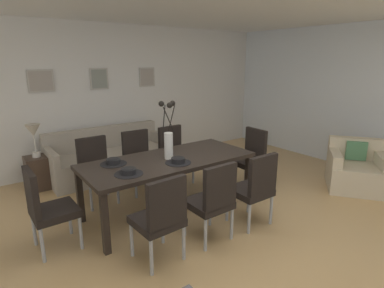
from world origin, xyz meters
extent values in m
plane|color=tan|center=(0.00, 0.00, 0.00)|extent=(9.00, 9.00, 0.00)
cube|color=silver|center=(0.00, 3.25, 1.30)|extent=(9.00, 0.10, 2.60)
cube|color=white|center=(3.65, 0.40, 1.30)|extent=(0.10, 6.30, 2.60)
cube|color=black|center=(-0.10, 0.88, 0.71)|extent=(2.20, 0.95, 0.05)
cube|color=black|center=(0.94, 1.29, 0.34)|extent=(0.07, 0.07, 0.69)
cube|color=black|center=(-1.14, 1.29, 0.34)|extent=(0.07, 0.07, 0.69)
cube|color=black|center=(0.94, 0.46, 0.34)|extent=(0.07, 0.07, 0.69)
cube|color=black|center=(-1.14, 0.46, 0.34)|extent=(0.07, 0.07, 0.69)
cube|color=black|center=(-0.75, 0.08, 0.42)|extent=(0.46, 0.46, 0.08)
cube|color=black|center=(-0.74, -0.11, 0.68)|extent=(0.42, 0.08, 0.48)
cylinder|color=#9EA0A5|center=(-0.57, 0.28, 0.19)|extent=(0.04, 0.04, 0.38)
cylinder|color=#9EA0A5|center=(-0.95, 0.26, 0.19)|extent=(0.04, 0.04, 0.38)
cylinder|color=#9EA0A5|center=(-0.55, -0.10, 0.19)|extent=(0.04, 0.04, 0.38)
cylinder|color=#9EA0A5|center=(-0.93, -0.12, 0.19)|extent=(0.04, 0.04, 0.38)
cube|color=black|center=(-0.76, 1.68, 0.42)|extent=(0.45, 0.45, 0.08)
cube|color=black|center=(-0.76, 1.87, 0.68)|extent=(0.42, 0.07, 0.48)
cylinder|color=#9EA0A5|center=(-0.95, 1.49, 0.19)|extent=(0.04, 0.04, 0.38)
cylinder|color=#9EA0A5|center=(-0.57, 1.50, 0.19)|extent=(0.04, 0.04, 0.38)
cylinder|color=#9EA0A5|center=(-0.95, 1.87, 0.19)|extent=(0.04, 0.04, 0.38)
cylinder|color=#9EA0A5|center=(-0.57, 1.88, 0.19)|extent=(0.04, 0.04, 0.38)
cube|color=black|center=(-0.09, 0.08, 0.42)|extent=(0.44, 0.44, 0.08)
cube|color=black|center=(-0.09, -0.11, 0.68)|extent=(0.42, 0.06, 0.48)
cylinder|color=#9EA0A5|center=(0.10, 0.27, 0.19)|extent=(0.04, 0.04, 0.38)
cylinder|color=#9EA0A5|center=(-0.28, 0.27, 0.19)|extent=(0.04, 0.04, 0.38)
cylinder|color=#9EA0A5|center=(0.10, -0.11, 0.19)|extent=(0.04, 0.04, 0.38)
cylinder|color=#9EA0A5|center=(-0.28, -0.11, 0.19)|extent=(0.04, 0.04, 0.38)
cube|color=black|center=(-0.08, 1.70, 0.42)|extent=(0.45, 0.45, 0.08)
cube|color=black|center=(-0.08, 1.89, 0.68)|extent=(0.42, 0.07, 0.48)
cylinder|color=#9EA0A5|center=(-0.28, 1.52, 0.19)|extent=(0.04, 0.04, 0.38)
cylinder|color=#9EA0A5|center=(0.10, 1.51, 0.19)|extent=(0.04, 0.04, 0.38)
cylinder|color=#9EA0A5|center=(-0.27, 1.90, 0.19)|extent=(0.04, 0.04, 0.38)
cylinder|color=#9EA0A5|center=(0.11, 1.89, 0.19)|extent=(0.04, 0.04, 0.38)
cube|color=black|center=(0.53, 0.04, 0.42)|extent=(0.44, 0.44, 0.08)
cube|color=black|center=(0.53, -0.15, 0.68)|extent=(0.42, 0.06, 0.48)
cylinder|color=#9EA0A5|center=(0.72, 0.23, 0.19)|extent=(0.04, 0.04, 0.38)
cylinder|color=#9EA0A5|center=(0.34, 0.23, 0.19)|extent=(0.04, 0.04, 0.38)
cylinder|color=#9EA0A5|center=(0.72, -0.15, 0.19)|extent=(0.04, 0.04, 0.38)
cylinder|color=#9EA0A5|center=(0.34, -0.15, 0.19)|extent=(0.04, 0.04, 0.38)
cube|color=black|center=(0.54, 1.66, 0.42)|extent=(0.45, 0.45, 0.08)
cube|color=black|center=(0.53, 1.85, 0.68)|extent=(0.42, 0.07, 0.48)
cylinder|color=#9EA0A5|center=(0.35, 1.46, 0.19)|extent=(0.04, 0.04, 0.38)
cylinder|color=#9EA0A5|center=(0.73, 1.48, 0.19)|extent=(0.04, 0.04, 0.38)
cylinder|color=#9EA0A5|center=(0.34, 1.84, 0.19)|extent=(0.04, 0.04, 0.38)
cylinder|color=#9EA0A5|center=(0.72, 1.86, 0.19)|extent=(0.04, 0.04, 0.38)
cube|color=black|center=(-1.52, 0.89, 0.42)|extent=(0.45, 0.45, 0.08)
cube|color=black|center=(-1.71, 0.88, 0.68)|extent=(0.07, 0.42, 0.48)
cylinder|color=#9EA0A5|center=(-1.33, 0.70, 0.19)|extent=(0.04, 0.04, 0.38)
cylinder|color=#9EA0A5|center=(-1.33, 1.08, 0.19)|extent=(0.04, 0.04, 0.38)
cylinder|color=#9EA0A5|center=(-1.71, 0.69, 0.19)|extent=(0.04, 0.04, 0.38)
cylinder|color=#9EA0A5|center=(-1.71, 1.07, 0.19)|extent=(0.04, 0.04, 0.38)
cube|color=black|center=(1.33, 0.88, 0.42)|extent=(0.46, 0.46, 0.08)
cube|color=black|center=(1.52, 0.87, 0.68)|extent=(0.08, 0.42, 0.48)
cylinder|color=#9EA0A5|center=(1.15, 1.08, 0.19)|extent=(0.04, 0.04, 0.38)
cylinder|color=#9EA0A5|center=(1.13, 0.70, 0.19)|extent=(0.04, 0.04, 0.38)
cylinder|color=#9EA0A5|center=(1.53, 1.06, 0.19)|extent=(0.04, 0.04, 0.38)
cylinder|color=#9EA0A5|center=(1.51, 0.68, 0.19)|extent=(0.04, 0.04, 0.38)
cylinder|color=white|center=(-0.10, 0.88, 0.91)|extent=(0.11, 0.11, 0.34)
cylinder|color=black|center=(-0.04, 0.89, 1.24)|extent=(0.05, 0.12, 0.37)
sphere|color=black|center=(-0.01, 0.90, 1.44)|extent=(0.07, 0.07, 0.07)
cylinder|color=black|center=(-0.13, 0.93, 1.24)|extent=(0.08, 0.05, 0.38)
sphere|color=black|center=(-0.15, 0.95, 1.44)|extent=(0.07, 0.07, 0.07)
cylinder|color=black|center=(-0.12, 0.82, 1.24)|extent=(0.15, 0.06, 0.36)
sphere|color=black|center=(-0.13, 0.79, 1.44)|extent=(0.07, 0.07, 0.07)
cylinder|color=black|center=(-0.76, 0.66, 0.74)|extent=(0.32, 0.32, 0.01)
cylinder|color=black|center=(-0.76, 0.66, 0.78)|extent=(0.17, 0.17, 0.06)
cylinder|color=black|center=(-0.76, 0.66, 0.79)|extent=(0.13, 0.13, 0.04)
cylinder|color=black|center=(-0.76, 1.09, 0.74)|extent=(0.32, 0.32, 0.01)
cylinder|color=black|center=(-0.76, 1.09, 0.78)|extent=(0.17, 0.17, 0.06)
cylinder|color=black|center=(-0.76, 1.09, 0.79)|extent=(0.13, 0.13, 0.04)
cylinder|color=black|center=(-0.10, 0.66, 0.74)|extent=(0.32, 0.32, 0.01)
cylinder|color=black|center=(-0.10, 0.66, 0.78)|extent=(0.17, 0.17, 0.06)
cylinder|color=black|center=(-0.10, 0.66, 0.79)|extent=(0.13, 0.13, 0.04)
cube|color=#A89E8E|center=(-0.18, 2.65, 0.21)|extent=(2.06, 0.84, 0.42)
cube|color=#A89E8E|center=(-0.18, 2.99, 0.61)|extent=(2.06, 0.16, 0.38)
cube|color=#A89E8E|center=(0.80, 2.65, 0.52)|extent=(0.10, 0.84, 0.20)
cube|color=#A89E8E|center=(-1.16, 2.65, 0.52)|extent=(0.10, 0.84, 0.20)
cube|color=#3D2D23|center=(-1.34, 2.74, 0.26)|extent=(0.36, 0.36, 0.52)
cylinder|color=beige|center=(-1.34, 2.74, 0.56)|extent=(0.12, 0.12, 0.08)
cylinder|color=beige|center=(-1.34, 2.74, 0.74)|extent=(0.02, 0.02, 0.30)
cone|color=beige|center=(-1.34, 2.74, 0.94)|extent=(0.22, 0.22, 0.18)
cube|color=beige|center=(2.66, -0.20, 0.20)|extent=(1.12, 1.12, 0.40)
cube|color=beige|center=(2.91, -0.01, 0.57)|extent=(0.60, 0.74, 0.35)
cube|color=beige|center=(2.84, -0.48, 0.49)|extent=(0.63, 0.52, 0.18)
cube|color=beige|center=(2.45, 0.05, 0.49)|extent=(0.63, 0.52, 0.18)
cube|color=#4C7F56|center=(2.83, -0.07, 0.56)|extent=(0.24, 0.29, 0.30)
cube|color=#B2ADA3|center=(-1.06, 3.18, 1.64)|extent=(0.40, 0.02, 0.36)
cube|color=#9E9389|center=(-1.06, 3.17, 1.64)|extent=(0.35, 0.01, 0.31)
cube|color=#B2ADA3|center=(-0.10, 3.18, 1.64)|extent=(0.33, 0.02, 0.38)
cube|color=gray|center=(-0.10, 3.17, 1.64)|extent=(0.28, 0.01, 0.33)
cube|color=#B2ADA3|center=(0.86, 3.18, 1.64)|extent=(0.33, 0.02, 0.36)
cube|color=#9E9389|center=(0.86, 3.17, 1.64)|extent=(0.28, 0.01, 0.31)
camera|label=1|loc=(-2.11, -2.37, 1.97)|focal=29.13mm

